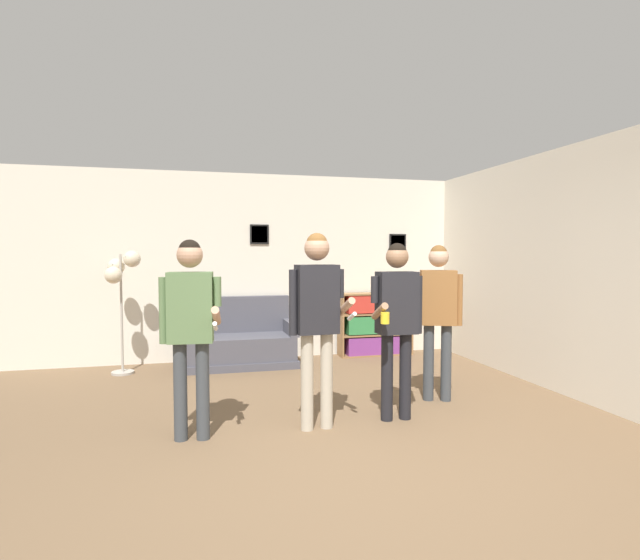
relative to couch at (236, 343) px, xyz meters
name	(u,v)px	position (x,y,z in m)	size (l,w,h in m)	color
ground_plane	(373,480)	(0.61, -3.78, -0.30)	(20.00, 20.00, 0.00)	brown
wall_back	(275,267)	(0.62, 0.41, 1.05)	(7.85, 0.08, 2.70)	silver
wall_right	(529,270)	(3.37, -1.70, 1.05)	(0.06, 6.56, 2.70)	silver
couch	(236,343)	(0.00, 0.00, 0.00)	(1.62, 0.80, 0.93)	#4C4C56
bookshelf	(375,324)	(2.11, 0.19, 0.17)	(1.12, 0.30, 0.95)	olive
floor_lamp	(121,276)	(-1.46, -0.15, 0.95)	(0.42, 0.46, 1.58)	#ADA89E
person_player_foreground_left	(191,318)	(-0.58, -2.71, 0.71)	(0.50, 0.48, 1.66)	#3D4247
person_player_foreground_center	(317,309)	(0.48, -2.71, 0.76)	(0.52, 0.45, 1.72)	#B7AD99
person_watcher_holding_cup	(397,312)	(1.25, -2.66, 0.70)	(0.51, 0.41, 1.64)	black
person_spectator_near_bookshelf	(438,306)	(1.91, -2.19, 0.69)	(0.47, 0.31, 1.63)	#3D4247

